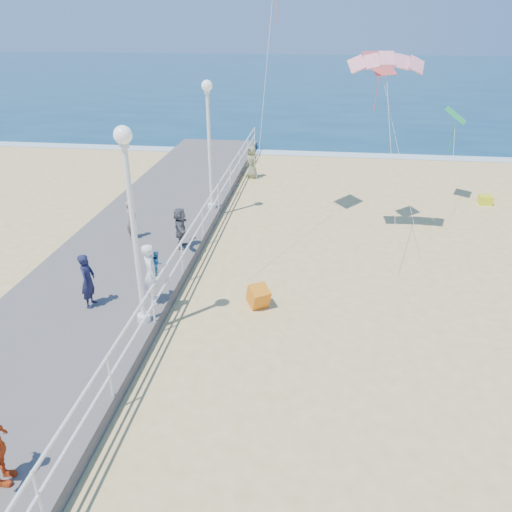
# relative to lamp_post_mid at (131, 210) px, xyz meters

# --- Properties ---
(ground) EXTENTS (160.00, 160.00, 0.00)m
(ground) POSITION_rel_lamp_post_mid_xyz_m (5.35, 0.00, -3.66)
(ground) COLOR #E5C677
(ground) RESTS_ON ground
(ocean) EXTENTS (160.00, 90.00, 0.05)m
(ocean) POSITION_rel_lamp_post_mid_xyz_m (5.35, 65.00, -3.65)
(ocean) COLOR #0C324C
(ocean) RESTS_ON ground
(surf_line) EXTENTS (160.00, 1.20, 0.04)m
(surf_line) POSITION_rel_lamp_post_mid_xyz_m (5.35, 20.50, -3.63)
(surf_line) COLOR white
(surf_line) RESTS_ON ground
(boardwalk) EXTENTS (5.00, 44.00, 0.40)m
(boardwalk) POSITION_rel_lamp_post_mid_xyz_m (-2.15, 0.00, -3.46)
(boardwalk) COLOR #65605C
(boardwalk) RESTS_ON ground
(railing) EXTENTS (0.05, 42.00, 0.55)m
(railing) POSITION_rel_lamp_post_mid_xyz_m (0.30, 0.00, -2.41)
(railing) COLOR white
(railing) RESTS_ON boardwalk
(lamp_post_mid) EXTENTS (0.44, 0.44, 5.32)m
(lamp_post_mid) POSITION_rel_lamp_post_mid_xyz_m (0.00, 0.00, 0.00)
(lamp_post_mid) COLOR white
(lamp_post_mid) RESTS_ON boardwalk
(lamp_post_far) EXTENTS (0.44, 0.44, 5.32)m
(lamp_post_far) POSITION_rel_lamp_post_mid_xyz_m (0.00, 9.00, 0.00)
(lamp_post_far) COLOR white
(lamp_post_far) RESTS_ON boardwalk
(woman_holding_toddler) EXTENTS (0.66, 0.79, 1.84)m
(woman_holding_toddler) POSITION_rel_lamp_post_mid_xyz_m (-0.05, 1.02, -2.34)
(woman_holding_toddler) COLOR white
(woman_holding_toddler) RESTS_ON boardwalk
(toddler_held) EXTENTS (0.38, 0.42, 0.72)m
(toddler_held) POSITION_rel_lamp_post_mid_xyz_m (0.10, 1.17, -2.05)
(toddler_held) COLOR teal
(toddler_held) RESTS_ON boardwalk
(spectator_0) EXTENTS (0.44, 0.63, 1.62)m
(spectator_0) POSITION_rel_lamp_post_mid_xyz_m (-1.78, 0.60, -2.45)
(spectator_0) COLOR #191B38
(spectator_0) RESTS_ON boardwalk
(spectator_5) EXTENTS (0.77, 1.46, 1.51)m
(spectator_5) POSITION_rel_lamp_post_mid_xyz_m (-0.24, 4.86, -2.51)
(spectator_5) COLOR #525156
(spectator_5) RESTS_ON boardwalk
(spectator_6) EXTENTS (0.40, 0.56, 1.45)m
(spectator_6) POSITION_rel_lamp_post_mid_xyz_m (-2.27, 5.44, -2.54)
(spectator_6) COLOR #89705E
(spectator_6) RESTS_ON boardwalk
(beach_walker_c) EXTENTS (0.95, 1.00, 1.72)m
(beach_walker_c) POSITION_rel_lamp_post_mid_xyz_m (0.95, 14.97, -2.80)
(beach_walker_c) COLOR #7F7F58
(beach_walker_c) RESTS_ON ground
(box_kite) EXTENTS (0.84, 0.89, 0.74)m
(box_kite) POSITION_rel_lamp_post_mid_xyz_m (2.95, 1.78, -3.36)
(box_kite) COLOR #DE420D
(box_kite) RESTS_ON ground
(beach_chair_right) EXTENTS (0.55, 0.55, 0.40)m
(beach_chair_right) POSITION_rel_lamp_post_mid_xyz_m (12.37, 12.23, -3.46)
(beach_chair_right) COLOR yellow
(beach_chair_right) RESTS_ON ground
(kite_parafoil) EXTENTS (2.59, 0.94, 0.65)m
(kite_parafoil) POSITION_rel_lamp_post_mid_xyz_m (6.62, 7.39, 3.02)
(kite_parafoil) COLOR red
(kite_diamond_pink) EXTENTS (1.37, 1.37, 0.78)m
(kite_diamond_pink) POSITION_rel_lamp_post_mid_xyz_m (6.51, 8.54, 2.77)
(kite_diamond_pink) COLOR #E35653
(kite_diamond_green) EXTENTS (1.21, 1.31, 0.61)m
(kite_diamond_green) POSITION_rel_lamp_post_mid_xyz_m (10.41, 12.37, 0.34)
(kite_diamond_green) COLOR green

